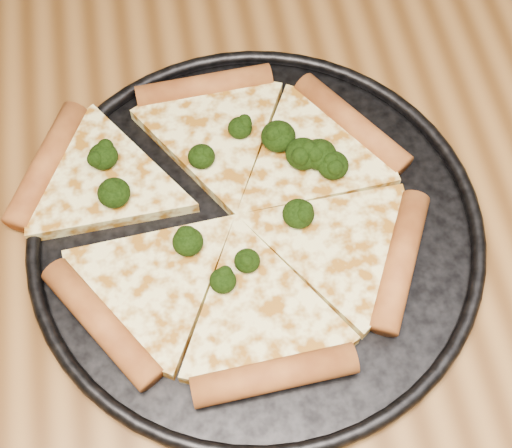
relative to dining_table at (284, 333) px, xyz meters
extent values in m
cube|color=brown|center=(0.00, 0.00, 0.07)|extent=(1.20, 0.90, 0.04)
cylinder|color=black|center=(-0.02, 0.06, 0.09)|extent=(0.37, 0.37, 0.01)
torus|color=black|center=(-0.02, 0.06, 0.10)|extent=(0.38, 0.38, 0.01)
cylinder|color=#B2622C|center=(0.08, 0.14, 0.11)|extent=(0.09, 0.12, 0.02)
cylinder|color=#B2622C|center=(-0.04, 0.21, 0.11)|extent=(0.13, 0.03, 0.02)
cylinder|color=#B2622C|center=(-0.18, 0.15, 0.11)|extent=(0.08, 0.12, 0.02)
cylinder|color=#B2622C|center=(-0.15, -0.01, 0.11)|extent=(0.09, 0.12, 0.02)
cylinder|color=#B2622C|center=(-0.02, -0.07, 0.11)|extent=(0.13, 0.03, 0.02)
cylinder|color=#B2622C|center=(0.09, 0.01, 0.11)|extent=(0.08, 0.12, 0.02)
ellipsoid|color=black|center=(-0.07, 0.05, 0.12)|extent=(0.03, 0.03, 0.02)
ellipsoid|color=black|center=(0.03, 0.11, 0.12)|extent=(0.03, 0.03, 0.02)
ellipsoid|color=black|center=(-0.03, 0.02, 0.12)|extent=(0.02, 0.02, 0.02)
ellipsoid|color=black|center=(0.02, 0.13, 0.12)|extent=(0.03, 0.03, 0.02)
ellipsoid|color=black|center=(-0.13, 0.14, 0.12)|extent=(0.03, 0.03, 0.02)
ellipsoid|color=black|center=(-0.05, 0.01, 0.12)|extent=(0.02, 0.02, 0.02)
ellipsoid|color=black|center=(-0.05, 0.13, 0.12)|extent=(0.02, 0.02, 0.02)
ellipsoid|color=black|center=(0.05, 0.11, 0.12)|extent=(0.03, 0.03, 0.02)
ellipsoid|color=black|center=(0.06, 0.10, 0.12)|extent=(0.03, 0.03, 0.02)
ellipsoid|color=black|center=(-0.13, 0.10, 0.12)|extent=(0.03, 0.03, 0.02)
ellipsoid|color=black|center=(0.02, 0.06, 0.12)|extent=(0.03, 0.03, 0.02)
ellipsoid|color=black|center=(-0.01, 0.15, 0.12)|extent=(0.02, 0.02, 0.02)
camera|label=1|loc=(-0.07, -0.23, 0.65)|focal=52.73mm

